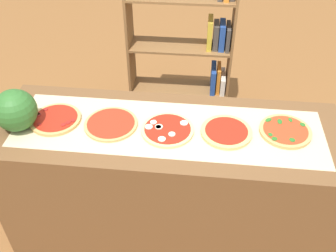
# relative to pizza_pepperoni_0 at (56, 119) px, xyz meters

# --- Properties ---
(ground_plane) EXTENTS (12.00, 12.00, 0.00)m
(ground_plane) POSITION_rel_pizza_pepperoni_0_xyz_m (0.68, 0.00, -0.93)
(ground_plane) COLOR brown
(counter) EXTENTS (2.07, 0.72, 0.92)m
(counter) POSITION_rel_pizza_pepperoni_0_xyz_m (0.68, 0.00, -0.47)
(counter) COLOR brown
(counter) RESTS_ON ground_plane
(parchment_paper) EXTENTS (1.81, 0.51, 0.00)m
(parchment_paper) POSITION_rel_pizza_pepperoni_0_xyz_m (0.68, 0.00, -0.01)
(parchment_paper) COLOR beige
(parchment_paper) RESTS_ON counter
(pizza_pepperoni_0) EXTENTS (0.30, 0.30, 0.03)m
(pizza_pepperoni_0) POSITION_rel_pizza_pepperoni_0_xyz_m (0.00, 0.00, 0.00)
(pizza_pepperoni_0) COLOR tan
(pizza_pepperoni_0) RESTS_ON parchment_paper
(pizza_plain_1) EXTENTS (0.32, 0.32, 0.02)m
(pizza_plain_1) POSITION_rel_pizza_pepperoni_0_xyz_m (0.34, -0.01, -0.00)
(pizza_plain_1) COLOR tan
(pizza_plain_1) RESTS_ON parchment_paper
(pizza_mozzarella_2) EXTENTS (0.31, 0.31, 0.03)m
(pizza_mozzarella_2) POSITION_rel_pizza_pepperoni_0_xyz_m (0.68, -0.02, -0.00)
(pizza_mozzarella_2) COLOR #E5C17F
(pizza_mozzarella_2) RESTS_ON parchment_paper
(pizza_plain_3) EXTENTS (0.30, 0.30, 0.02)m
(pizza_plain_3) POSITION_rel_pizza_pepperoni_0_xyz_m (1.02, -0.01, 0.00)
(pizza_plain_3) COLOR #DBB26B
(pizza_plain_3) RESTS_ON parchment_paper
(pizza_spinach_4) EXTENTS (0.30, 0.30, 0.03)m
(pizza_spinach_4) POSITION_rel_pizza_pepperoni_0_xyz_m (1.36, 0.04, 0.00)
(pizza_spinach_4) COLOR tan
(pizza_spinach_4) RESTS_ON parchment_paper
(watermelon) EXTENTS (0.25, 0.25, 0.25)m
(watermelon) POSITION_rel_pizza_pepperoni_0_xyz_m (-0.19, -0.08, 0.11)
(watermelon) COLOR #2D6628
(watermelon) RESTS_ON counter
(bookshelf) EXTENTS (0.86, 0.28, 1.69)m
(bookshelf) POSITION_rel_pizza_pepperoni_0_xyz_m (0.77, 1.16, -0.15)
(bookshelf) COLOR brown
(bookshelf) RESTS_ON ground_plane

